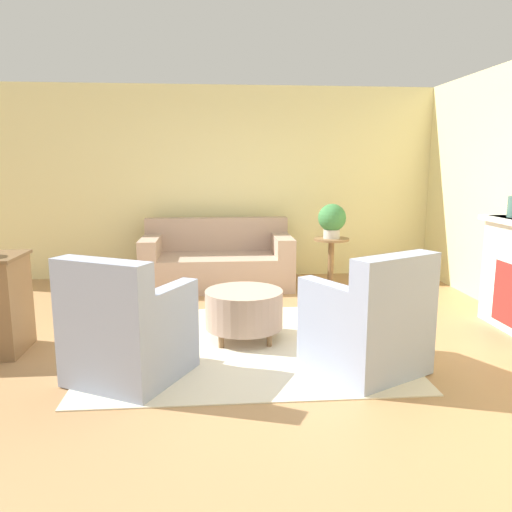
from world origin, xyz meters
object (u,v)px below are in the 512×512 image
(ottoman_table, at_px, (244,309))
(side_table, at_px, (331,255))
(armchair_left, at_px, (126,333))
(armchair_right, at_px, (370,326))
(couch, at_px, (217,262))
(potted_plant_on_side_table, at_px, (332,219))

(ottoman_table, height_order, side_table, side_table)
(armchair_left, relative_size, side_table, 1.56)
(armchair_right, height_order, side_table, armchair_right)
(couch, distance_m, armchair_right, 3.28)
(armchair_left, relative_size, potted_plant_on_side_table, 2.30)
(side_table, bearing_deg, armchair_left, -129.14)
(armchair_left, bearing_deg, ottoman_table, 40.56)
(armchair_right, bearing_deg, potted_plant_on_side_table, 83.04)
(armchair_left, distance_m, side_table, 3.63)
(couch, height_order, side_table, couch)
(armchair_right, bearing_deg, couch, 111.59)
(armchair_right, relative_size, side_table, 1.56)
(ottoman_table, xyz_separation_m, potted_plant_on_side_table, (1.32, 1.98, 0.64))
(armchair_left, xyz_separation_m, ottoman_table, (0.97, 0.83, -0.08))
(armchair_left, height_order, ottoman_table, armchair_left)
(couch, distance_m, side_table, 1.57)
(couch, relative_size, armchair_left, 1.89)
(armchair_right, relative_size, potted_plant_on_side_table, 2.30)
(armchair_left, distance_m, armchair_right, 1.94)
(armchair_left, height_order, potted_plant_on_side_table, potted_plant_on_side_table)
(armchair_right, distance_m, potted_plant_on_side_table, 2.89)
(side_table, bearing_deg, ottoman_table, -123.64)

